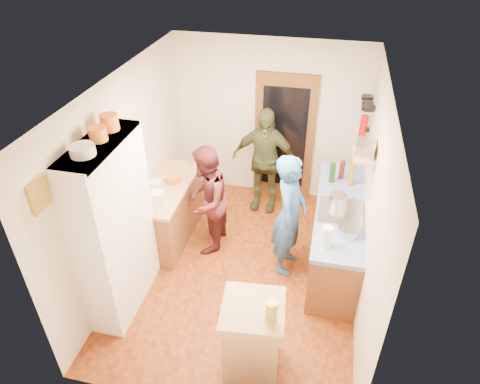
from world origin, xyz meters
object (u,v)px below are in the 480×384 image
(hutch_body, at_px, (115,229))
(right_counter_base, at_px, (336,234))
(person_left, at_px, (209,199))
(person_hob, at_px, (292,217))
(island_base, at_px, (252,338))
(person_back, at_px, (265,161))

(hutch_body, bearing_deg, right_counter_base, 27.47)
(right_counter_base, height_order, person_left, person_left)
(person_hob, bearing_deg, island_base, 177.01)
(person_back, bearing_deg, hutch_body, -117.97)
(hutch_body, xyz_separation_m, island_base, (1.71, -0.60, -0.67))
(person_hob, bearing_deg, right_counter_base, -57.54)
(island_base, relative_size, person_hob, 0.50)
(island_base, bearing_deg, right_counter_base, 67.59)
(hutch_body, height_order, person_left, hutch_body)
(island_base, bearing_deg, person_back, 97.58)
(island_base, xyz_separation_m, person_hob, (0.19, 1.58, 0.43))
(right_counter_base, relative_size, island_base, 2.56)
(right_counter_base, distance_m, person_back, 1.61)
(person_hob, height_order, person_back, person_back)
(hutch_body, height_order, person_back, hutch_body)
(person_left, xyz_separation_m, person_back, (0.58, 1.10, 0.06))
(person_left, bearing_deg, right_counter_base, 93.57)
(island_base, bearing_deg, hutch_body, 160.57)
(hutch_body, distance_m, right_counter_base, 2.90)
(right_counter_base, relative_size, person_back, 1.27)
(right_counter_base, distance_m, person_hob, 0.81)
(right_counter_base, distance_m, island_base, 2.06)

